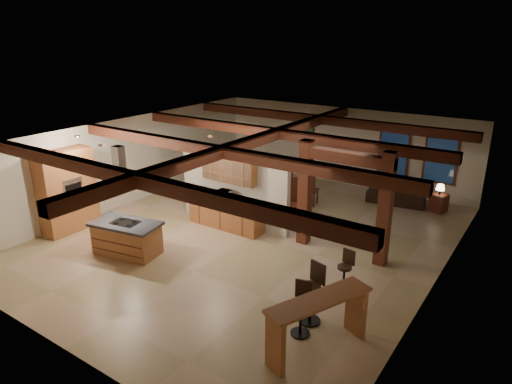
% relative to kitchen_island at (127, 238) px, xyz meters
% --- Properties ---
extents(ground, '(12.00, 12.00, 0.00)m').
position_rel_kitchen_island_xyz_m(ground, '(2.10, 2.71, -0.45)').
color(ground, tan).
rests_on(ground, ground).
extents(room_walls, '(12.00, 12.00, 12.00)m').
position_rel_kitchen_island_xyz_m(room_walls, '(2.10, 2.71, 1.33)').
color(room_walls, beige).
rests_on(room_walls, ground).
extents(ceiling_beams, '(10.00, 12.00, 0.28)m').
position_rel_kitchen_island_xyz_m(ceiling_beams, '(2.10, 2.71, 2.31)').
color(ceiling_beams, '#411E10').
rests_on(ceiling_beams, room_walls).
extents(timber_posts, '(2.50, 0.30, 2.90)m').
position_rel_kitchen_island_xyz_m(timber_posts, '(4.60, 3.21, 1.32)').
color(timber_posts, '#411E10').
rests_on(timber_posts, ground).
extents(partition_wall, '(3.80, 0.18, 2.20)m').
position_rel_kitchen_island_xyz_m(partition_wall, '(1.10, 3.21, 0.65)').
color(partition_wall, beige).
rests_on(partition_wall, ground).
extents(pantry_cabinet, '(0.67, 1.60, 2.40)m').
position_rel_kitchen_island_xyz_m(pantry_cabinet, '(-2.57, 0.11, 0.75)').
color(pantry_cabinet, brown).
rests_on(pantry_cabinet, ground).
extents(back_counter, '(2.50, 0.66, 0.94)m').
position_rel_kitchen_island_xyz_m(back_counter, '(1.10, 2.82, 0.03)').
color(back_counter, brown).
rests_on(back_counter, ground).
extents(upper_display_cabinet, '(1.80, 0.36, 0.95)m').
position_rel_kitchen_island_xyz_m(upper_display_cabinet, '(1.10, 3.02, 1.40)').
color(upper_display_cabinet, brown).
rests_on(upper_display_cabinet, partition_wall).
extents(range_hood, '(1.10, 1.10, 1.40)m').
position_rel_kitchen_island_xyz_m(range_hood, '(0.00, 0.00, 1.34)').
color(range_hood, silver).
rests_on(range_hood, room_walls).
extents(back_windows, '(2.70, 0.07, 1.70)m').
position_rel_kitchen_island_xyz_m(back_windows, '(4.90, 8.64, 1.05)').
color(back_windows, '#411E10').
rests_on(back_windows, room_walls).
extents(framed_art, '(0.65, 0.05, 0.85)m').
position_rel_kitchen_island_xyz_m(framed_art, '(0.60, 8.64, 1.25)').
color(framed_art, '#411E10').
rests_on(framed_art, room_walls).
extents(recessed_cans, '(3.16, 2.46, 0.03)m').
position_rel_kitchen_island_xyz_m(recessed_cans, '(-0.44, 0.77, 2.42)').
color(recessed_cans, silver).
rests_on(recessed_cans, room_walls).
extents(kitchen_island, '(1.93, 1.26, 0.89)m').
position_rel_kitchen_island_xyz_m(kitchen_island, '(0.00, 0.00, 0.00)').
color(kitchen_island, brown).
rests_on(kitchen_island, ground).
extents(dining_table, '(1.81, 1.32, 0.57)m').
position_rel_kitchen_island_xyz_m(dining_table, '(1.60, 5.04, -0.16)').
color(dining_table, '#3A1A0E').
rests_on(dining_table, ground).
extents(sofa, '(2.00, 1.01, 0.56)m').
position_rel_kitchen_island_xyz_m(sofa, '(4.63, 7.67, -0.17)').
color(sofa, black).
rests_on(sofa, ground).
extents(microwave, '(0.40, 0.28, 0.22)m').
position_rel_kitchen_island_xyz_m(microwave, '(1.06, 2.82, 0.61)').
color(microwave, '#B8B8BD').
rests_on(microwave, back_counter).
extents(bar_counter, '(1.29, 2.13, 1.10)m').
position_rel_kitchen_island_xyz_m(bar_counter, '(5.92, -0.69, 0.29)').
color(bar_counter, brown).
rests_on(bar_counter, ground).
extents(side_table, '(0.59, 0.59, 0.59)m').
position_rel_kitchen_island_xyz_m(side_table, '(6.01, 7.68, -0.15)').
color(side_table, '#411E10').
rests_on(side_table, ground).
extents(table_lamp, '(0.28, 0.28, 0.33)m').
position_rel_kitchen_island_xyz_m(table_lamp, '(6.01, 7.68, 0.38)').
color(table_lamp, black).
rests_on(table_lamp, side_table).
extents(bar_stool_a, '(0.39, 0.41, 1.09)m').
position_rel_kitchen_island_xyz_m(bar_stool_a, '(5.42, -0.41, 0.11)').
color(bar_stool_a, black).
rests_on(bar_stool_a, ground).
extents(bar_stool_b, '(0.46, 0.47, 1.26)m').
position_rel_kitchen_island_xyz_m(bar_stool_b, '(5.40, 0.06, 0.20)').
color(bar_stool_b, black).
rests_on(bar_stool_b, ground).
extents(bar_stool_c, '(0.35, 0.37, 1.01)m').
position_rel_kitchen_island_xyz_m(bar_stool_c, '(5.51, 1.44, 0.07)').
color(bar_stool_c, black).
rests_on(bar_stool_c, ground).
extents(dining_chairs, '(2.32, 2.32, 1.34)m').
position_rel_kitchen_island_xyz_m(dining_chairs, '(1.60, 5.04, 0.23)').
color(dining_chairs, '#411E10').
rests_on(dining_chairs, ground).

